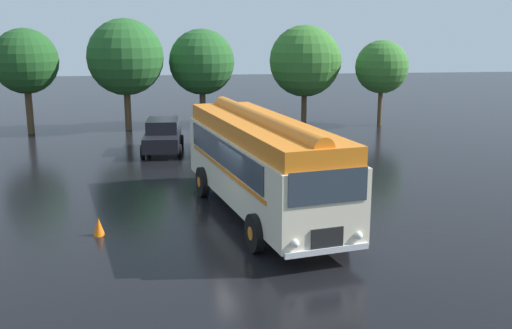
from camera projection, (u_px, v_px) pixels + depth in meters
name	position (u px, v px, depth m)	size (l,w,h in m)	color
ground_plane	(255.00, 224.00, 19.30)	(120.00, 120.00, 0.00)	black
vintage_bus	(262.00, 160.00, 19.77)	(4.54, 10.38, 3.49)	beige
car_near_left	(163.00, 136.00, 30.04)	(2.09, 4.27, 1.66)	black
car_mid_left	(215.00, 134.00, 30.38)	(2.04, 4.24, 1.66)	navy
tree_far_left	(25.00, 60.00, 34.40)	(3.76, 3.76, 6.12)	#4C3823
tree_left_of_centre	(128.00, 56.00, 35.71)	(4.55, 4.55, 6.68)	#4C3823
tree_centre	(201.00, 61.00, 37.35)	(4.07, 4.07, 6.06)	#4C3823
tree_right_of_centre	(308.00, 61.00, 37.80)	(4.51, 4.50, 6.29)	#4C3823
tree_far_right	(383.00, 67.00, 37.43)	(3.32, 3.32, 5.37)	#4C3823
traffic_cone	(99.00, 227.00, 18.17)	(0.36, 0.36, 0.55)	orange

